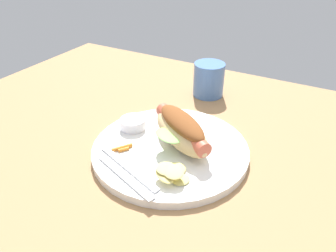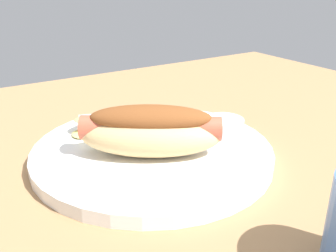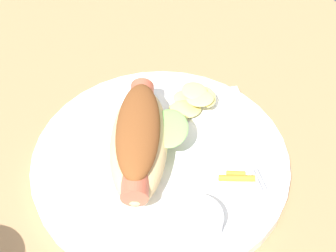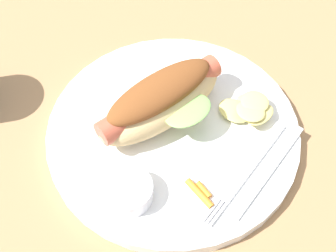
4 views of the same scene
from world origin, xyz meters
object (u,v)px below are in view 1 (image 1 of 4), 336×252
Objects in this scene: drinking_cup at (209,79)px; fork at (129,169)px; plate at (170,149)px; carrot_garnish at (123,148)px; knife at (125,177)px; chips_pile at (172,173)px; sauce_ramekin at (133,124)px; hot_dog at (181,129)px.

fork is at bearing 91.19° from drinking_cup.
drinking_cup is (0.77, -37.21, 2.52)cm from fork.
carrot_garnish is at bearing 36.00° from plate.
chips_pile is at bearing -132.29° from knife.
sauce_ramekin is at bearing -34.27° from chips_pile.
sauce_ramekin is at bearing -11.07° from plate.
sauce_ramekin is at bearing -38.86° from fork.
chips_pile is 12.54cm from carrot_garnish.
hot_dog reaches higher than carrot_garnish.
plate is 12.13cm from knife.
plate is 2.08× the size of knife.
carrot_garnish reaches higher than knife.
knife is at bearing 125.06° from fork.
drinking_cup reaches higher than sauce_ramekin.
plate is at bearing -144.00° from carrot_garnish.
hot_dog is 1.15× the size of fork.
sauce_ramekin is at bearing -70.72° from carrot_garnish.
hot_dog is at bearing -85.04° from knife.
knife is 8.05cm from chips_pile.
hot_dog is 12.79cm from fork.
drinking_cup reaches higher than carrot_garnish.
drinking_cup reaches higher than fork.
fork is 2.20cm from knife.
knife is (3.64, 13.81, -3.03)cm from hot_dog.
fork is at bearing -54.87° from knife.
carrot_garnish is (8.81, 7.38, -2.85)cm from hot_dog.
sauce_ramekin is at bearing 75.91° from drinking_cup.
carrot_garnish is (5.17, -6.44, 0.18)cm from knife.
sauce_ramekin is 1.43× the size of carrot_garnish.
fork is (2.89, 9.74, 1.00)cm from plate.
knife is at bearing 109.21° from hot_dog.
drinking_cup is at bearing -44.94° from hot_dog.
hot_dog is at bearing -90.21° from fork.
drinking_cup reaches higher than plate.
carrot_garnish is at bearing -23.62° from fork.
hot_dog is 2.06× the size of drinking_cup.
drinking_cup is (3.66, -27.47, 3.52)cm from plate.
sauce_ramekin is at bearing 33.88° from hot_dog.
drinking_cup is at bearing -82.41° from plate.
sauce_ramekin is 17.91cm from chips_pile.
hot_dog is 4.69× the size of carrot_garnish.
carrot_garnish is at bearing -12.42° from chips_pile.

